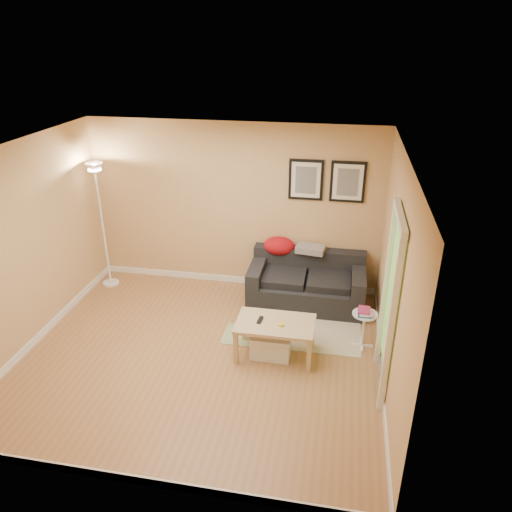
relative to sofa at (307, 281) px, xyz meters
name	(u,v)px	position (x,y,z in m)	size (l,w,h in m)	color
floor	(202,354)	(-1.19, -1.53, -0.38)	(4.50, 4.50, 0.00)	#A16B45
ceiling	(190,153)	(-1.19, -1.53, 2.23)	(4.50, 4.50, 0.00)	white
wall_back	(234,207)	(-1.19, 0.47, 0.92)	(4.50, 4.50, 0.00)	tan
wall_front	(124,371)	(-1.19, -3.53, 0.92)	(4.50, 4.50, 0.00)	tan
wall_left	(23,249)	(-3.44, -1.53, 0.92)	(4.00, 4.00, 0.00)	tan
wall_right	(395,280)	(1.06, -1.53, 0.92)	(4.00, 4.00, 0.00)	tan
baseboard_back	(236,279)	(-1.19, 0.46, -0.33)	(4.50, 0.02, 0.10)	white
baseboard_front	(140,480)	(-1.19, -3.52, -0.33)	(4.50, 0.02, 0.10)	white
baseboard_left	(43,333)	(-3.43, -1.53, -0.33)	(0.02, 4.00, 0.10)	white
baseboard_right	(381,371)	(1.05, -1.53, -0.33)	(0.02, 4.00, 0.10)	white
sofa	(307,281)	(0.00, 0.00, 0.00)	(1.70, 0.90, 0.75)	black
red_throw	(279,246)	(-0.47, 0.32, 0.40)	(0.48, 0.36, 0.28)	#B7101B
plaid_throw	(310,249)	(0.01, 0.28, 0.41)	(0.42, 0.26, 0.10)	tan
framed_print_left	(306,180)	(-0.11, 0.45, 1.43)	(0.50, 0.04, 0.60)	black
framed_print_right	(348,182)	(0.49, 0.45, 1.43)	(0.50, 0.04, 0.60)	black
area_rug	(314,334)	(0.19, -0.82, -0.37)	(1.25, 0.85, 0.01)	beige
green_runner	(249,336)	(-0.68, -1.02, -0.37)	(0.70, 0.50, 0.01)	#668C4C
coffee_table	(275,339)	(-0.27, -1.36, -0.13)	(0.97, 0.60, 0.49)	tan
remote_control	(260,320)	(-0.47, -1.36, 0.12)	(0.05, 0.16, 0.02)	black
tape_roll	(281,325)	(-0.19, -1.42, 0.13)	(0.07, 0.07, 0.03)	yellow
storage_bin	(271,344)	(-0.32, -1.37, -0.22)	(0.51, 0.38, 0.32)	white
side_table	(363,330)	(0.83, -0.97, -0.13)	(0.33, 0.33, 0.50)	white
book_stack	(365,312)	(0.82, -0.98, 0.16)	(0.17, 0.22, 0.07)	#325598
floor_lamp	(103,230)	(-3.19, 0.03, 0.58)	(0.26, 0.26, 2.02)	white
doorway	(388,308)	(1.01, -1.68, 0.65)	(0.12, 1.01, 2.13)	white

